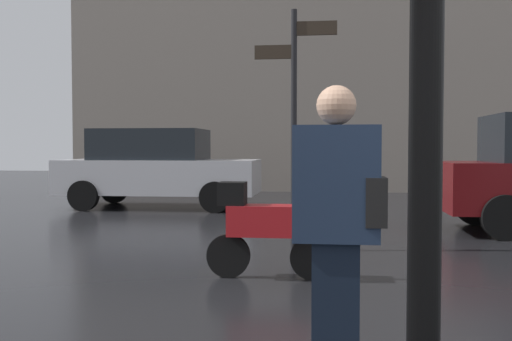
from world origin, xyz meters
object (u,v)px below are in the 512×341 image
parked_car_right (157,167)px  street_signpost (294,106)px  parked_scooter (266,226)px  pedestrian_with_bag (338,216)px

parked_car_right → street_signpost: 6.24m
parked_scooter → street_signpost: 2.16m
pedestrian_with_bag → parked_scooter: (-0.69, 2.62, -0.43)m
parked_car_right → street_signpost: street_signpost is taller
parked_scooter → street_signpost: (0.21, 1.66, 1.37)m
pedestrian_with_bag → parked_car_right: bearing=5.3°
parked_scooter → parked_car_right: (-3.19, 6.80, 0.37)m
parked_car_right → street_signpost: bearing=108.2°
pedestrian_with_bag → street_signpost: bearing=-10.6°
parked_scooter → street_signpost: size_ratio=0.42×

